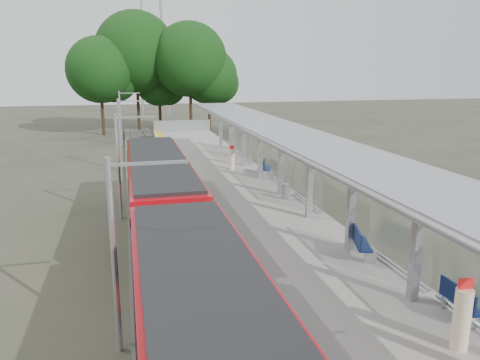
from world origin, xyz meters
The scene contains 14 objects.
trackbed centered at (-4.50, 20.00, 0.12)m, with size 3.00×70.00×0.24m, color #59544C.
platform centered at (0.00, 20.00, 0.50)m, with size 6.00×50.00×1.00m, color gray.
tactile_strip centered at (-2.55, 20.00, 1.01)m, with size 0.60×50.00×0.02m, color gold.
end_fence centered at (0.00, 44.95, 1.60)m, with size 6.00×0.10×1.20m, color #9EA0A5.
train centered at (-4.50, 9.19, 2.05)m, with size 2.74×27.60×3.62m.
canopy centered at (1.61, 16.19, 4.20)m, with size 3.27×38.00×3.66m.
tree_cluster centered at (-2.06, 52.63, 8.23)m, with size 19.70×11.72×14.28m.
catenary_masts centered at (-6.22, 19.00, 2.91)m, with size 2.08×48.16×5.40m.
bench_near centered at (2.62, 4.79, 1.51)m, with size 0.44×1.41×0.96m.
bench_mid centered at (2.03, 9.29, 1.56)m, with size 0.93×1.64×1.07m.
bench_far centered at (2.61, 22.74, 1.53)m, with size 0.92×1.55×1.01m.
info_pillar_near centered at (1.66, 3.57, 1.79)m, with size 0.41×0.41×1.83m.
info_pillar_far centered at (0.90, 24.86, 1.70)m, with size 0.36×0.36×1.60m.
litter_bin centered at (1.95, 17.08, 1.41)m, with size 0.40×0.40×0.82m, color #9EA0A5.
Camera 1 is at (-5.80, -4.88, 7.55)m, focal length 35.00 mm.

